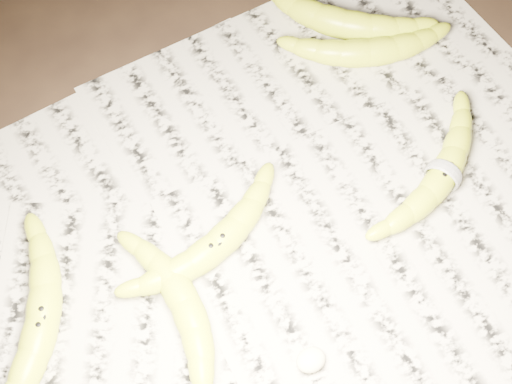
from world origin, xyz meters
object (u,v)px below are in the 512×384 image
banana_left_a (41,321)px  banana_upper_b (344,22)px  banana_upper_a (368,51)px  banana_left_b (185,304)px  banana_center (216,245)px  banana_taped (444,174)px

banana_left_a → banana_upper_b: 0.55m
banana_upper_a → banana_left_b: bearing=-128.7°
banana_left_b → banana_center: (0.06, 0.05, 0.00)m
banana_upper_a → banana_center: bearing=-130.7°
banana_center → banana_taped: (0.28, -0.05, -0.00)m
banana_left_b → banana_taped: (0.35, -0.00, -0.00)m
banana_left_a → banana_upper_a: bearing=-43.6°
banana_taped → banana_center: bearing=142.8°
banana_left_a → banana_upper_a: same height
banana_left_b → banana_center: 0.08m
banana_center → banana_upper_a: size_ratio=1.03×
banana_left_a → banana_upper_a: 0.54m
banana_upper_b → banana_upper_a: bearing=-42.5°
banana_left_a → banana_upper_b: (0.52, 0.20, 0.00)m
banana_left_a → banana_taped: banana_left_a is taller
banana_left_b → banana_upper_a: banana_upper_a is taller
banana_left_b → banana_upper_b: size_ratio=0.94×
banana_upper_b → banana_taped: bearing=-49.7°
banana_left_b → banana_center: same height
banana_left_b → banana_taped: bearing=-87.8°
banana_center → banana_upper_b: bearing=19.8°
banana_center → banana_upper_b: banana_upper_b is taller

